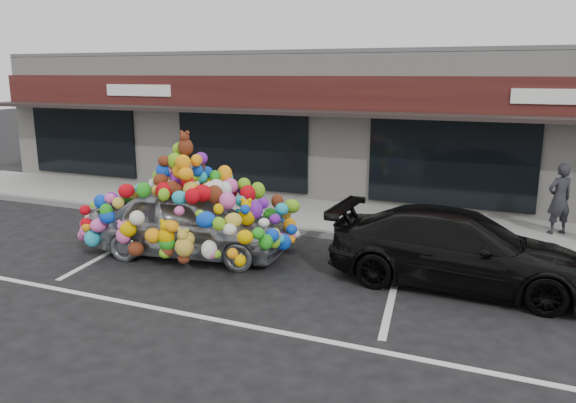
% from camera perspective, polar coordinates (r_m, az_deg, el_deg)
% --- Properties ---
extents(ground, '(90.00, 90.00, 0.00)m').
position_cam_1_polar(ground, '(10.97, -3.99, -6.72)').
color(ground, black).
rests_on(ground, ground).
extents(shop_building, '(24.00, 7.20, 4.31)m').
position_cam_1_polar(shop_building, '(18.31, 8.10, 8.07)').
color(shop_building, beige).
rests_on(shop_building, ground).
extents(sidewalk, '(26.00, 3.00, 0.15)m').
position_cam_1_polar(sidewalk, '(14.46, 3.22, -1.52)').
color(sidewalk, gray).
rests_on(sidewalk, ground).
extents(kerb, '(26.00, 0.18, 0.16)m').
position_cam_1_polar(kerb, '(13.11, 0.98, -3.03)').
color(kerb, slate).
rests_on(kerb, ground).
extents(parking_stripe_left, '(0.73, 4.37, 0.01)m').
position_cam_1_polar(parking_stripe_left, '(12.83, -16.45, -4.28)').
color(parking_stripe_left, silver).
rests_on(parking_stripe_left, ground).
extents(parking_stripe_mid, '(0.73, 4.37, 0.01)m').
position_cam_1_polar(parking_stripe_mid, '(10.26, 10.76, -8.33)').
color(parking_stripe_mid, silver).
rests_on(parking_stripe_mid, ground).
extents(lane_line, '(14.00, 0.12, 0.01)m').
position_cam_1_polar(lane_line, '(8.27, 1.29, -13.51)').
color(lane_line, silver).
rests_on(lane_line, ground).
extents(toy_car, '(2.95, 4.55, 2.52)m').
position_cam_1_polar(toy_car, '(11.64, -10.01, -1.33)').
color(toy_car, '#ADB3B8').
rests_on(toy_car, ground).
extents(black_sedan, '(1.99, 4.63, 1.33)m').
position_cam_1_polar(black_sedan, '(10.34, 17.04, -4.65)').
color(black_sedan, black).
rests_on(black_sedan, ground).
extents(pedestrian_a, '(0.70, 0.65, 1.60)m').
position_cam_1_polar(pedestrian_a, '(13.86, 25.86, 0.25)').
color(pedestrian_a, black).
rests_on(pedestrian_a, sidewalk).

